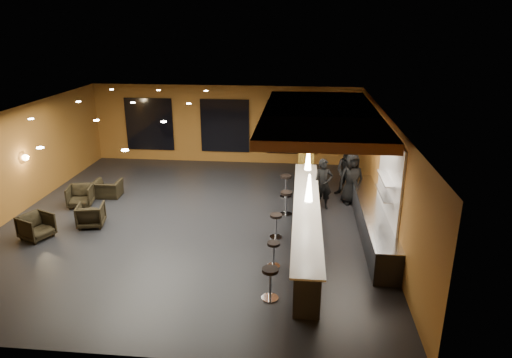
# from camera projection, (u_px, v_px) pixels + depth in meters

# --- Properties ---
(floor) EXTENTS (12.00, 13.00, 0.10)m
(floor) POSITION_uv_depth(u_px,v_px,m) (194.00, 220.00, 15.06)
(floor) COLOR black
(floor) RESTS_ON ground
(ceiling) EXTENTS (12.00, 13.00, 0.10)m
(ceiling) POSITION_uv_depth(u_px,v_px,m) (189.00, 113.00, 13.87)
(ceiling) COLOR black
(wall_back) EXTENTS (12.00, 0.10, 3.50)m
(wall_back) POSITION_uv_depth(u_px,v_px,m) (225.00, 124.00, 20.62)
(wall_back) COLOR brown
(wall_back) RESTS_ON floor
(wall_front) EXTENTS (12.00, 0.10, 3.50)m
(wall_front) POSITION_uv_depth(u_px,v_px,m) (109.00, 279.00, 8.32)
(wall_front) COLOR brown
(wall_front) RESTS_ON floor
(wall_left) EXTENTS (0.10, 13.00, 3.50)m
(wall_left) POSITION_uv_depth(u_px,v_px,m) (12.00, 163.00, 15.03)
(wall_left) COLOR brown
(wall_left) RESTS_ON floor
(wall_right) EXTENTS (0.10, 13.00, 3.50)m
(wall_right) POSITION_uv_depth(u_px,v_px,m) (386.00, 175.00, 13.90)
(wall_right) COLOR brown
(wall_right) RESTS_ON floor
(wood_soffit) EXTENTS (3.60, 8.00, 0.28)m
(wood_soffit) POSITION_uv_depth(u_px,v_px,m) (320.00, 115.00, 14.50)
(wood_soffit) COLOR #9E572E
(wood_soffit) RESTS_ON ceiling
(window_left) EXTENTS (2.20, 0.06, 2.40)m
(window_left) POSITION_uv_depth(u_px,v_px,m) (149.00, 124.00, 20.86)
(window_left) COLOR black
(window_left) RESTS_ON wall_back
(window_center) EXTENTS (2.20, 0.06, 2.40)m
(window_center) POSITION_uv_depth(u_px,v_px,m) (225.00, 126.00, 20.53)
(window_center) COLOR black
(window_center) RESTS_ON wall_back
(window_right) EXTENTS (2.20, 0.06, 2.40)m
(window_right) POSITION_uv_depth(u_px,v_px,m) (292.00, 127.00, 20.25)
(window_right) COLOR black
(window_right) RESTS_ON wall_back
(tile_backsplash) EXTENTS (0.06, 3.20, 2.40)m
(tile_backsplash) POSITION_uv_depth(u_px,v_px,m) (390.00, 178.00, 12.89)
(tile_backsplash) COLOR white
(tile_backsplash) RESTS_ON wall_right
(bar_counter) EXTENTS (0.60, 8.00, 1.00)m
(bar_counter) POSITION_uv_depth(u_px,v_px,m) (306.00, 223.00, 13.60)
(bar_counter) COLOR black
(bar_counter) RESTS_ON floor
(bar_top) EXTENTS (0.78, 8.10, 0.05)m
(bar_top) POSITION_uv_depth(u_px,v_px,m) (307.00, 206.00, 13.43)
(bar_top) COLOR white
(bar_top) RESTS_ON bar_counter
(prep_counter) EXTENTS (0.70, 6.00, 0.86)m
(prep_counter) POSITION_uv_depth(u_px,v_px,m) (372.00, 221.00, 13.91)
(prep_counter) COLOR black
(prep_counter) RESTS_ON floor
(prep_top) EXTENTS (0.72, 6.00, 0.03)m
(prep_top) POSITION_uv_depth(u_px,v_px,m) (373.00, 207.00, 13.76)
(prep_top) COLOR silver
(prep_top) RESTS_ON prep_counter
(wall_shelf_lower) EXTENTS (0.30, 1.50, 0.03)m
(wall_shelf_lower) POSITION_uv_depth(u_px,v_px,m) (385.00, 193.00, 12.85)
(wall_shelf_lower) COLOR silver
(wall_shelf_lower) RESTS_ON wall_right
(wall_shelf_upper) EXTENTS (0.30, 1.50, 0.03)m
(wall_shelf_upper) POSITION_uv_depth(u_px,v_px,m) (386.00, 178.00, 12.70)
(wall_shelf_upper) COLOR silver
(wall_shelf_upper) RESTS_ON wall_right
(column) EXTENTS (0.60, 0.60, 3.50)m
(column) POSITION_uv_depth(u_px,v_px,m) (307.00, 143.00, 17.51)
(column) COLOR brown
(column) RESTS_ON floor
(wall_sconce) EXTENTS (0.22, 0.22, 0.22)m
(wall_sconce) POSITION_uv_depth(u_px,v_px,m) (25.00, 158.00, 15.47)
(wall_sconce) COLOR #FFE5B2
(wall_sconce) RESTS_ON wall_left
(pendant_0) EXTENTS (0.20, 0.20, 0.70)m
(pendant_0) POSITION_uv_depth(u_px,v_px,m) (309.00, 188.00, 11.11)
(pendant_0) COLOR white
(pendant_0) RESTS_ON wood_soffit
(pendant_1) EXTENTS (0.20, 0.20, 0.70)m
(pendant_1) POSITION_uv_depth(u_px,v_px,m) (308.00, 158.00, 13.46)
(pendant_1) COLOR white
(pendant_1) RESTS_ON wood_soffit
(pendant_2) EXTENTS (0.20, 0.20, 0.70)m
(pendant_2) POSITION_uv_depth(u_px,v_px,m) (308.00, 138.00, 15.81)
(pendant_2) COLOR white
(pendant_2) RESTS_ON wood_soffit
(staff_a) EXTENTS (0.72, 0.54, 1.78)m
(staff_a) POSITION_uv_depth(u_px,v_px,m) (323.00, 184.00, 15.64)
(staff_a) COLOR black
(staff_a) RESTS_ON floor
(staff_b) EXTENTS (1.11, 0.99, 1.88)m
(staff_b) POSITION_uv_depth(u_px,v_px,m) (348.00, 172.00, 16.74)
(staff_b) COLOR black
(staff_b) RESTS_ON floor
(staff_c) EXTENTS (1.02, 0.80, 1.83)m
(staff_c) POSITION_uv_depth(u_px,v_px,m) (352.00, 179.00, 16.08)
(staff_c) COLOR black
(staff_c) RESTS_ON floor
(armchair_a) EXTENTS (1.08, 1.07, 0.75)m
(armchair_a) POSITION_uv_depth(u_px,v_px,m) (36.00, 226.00, 13.63)
(armchair_a) COLOR black
(armchair_a) RESTS_ON floor
(armchair_b) EXTENTS (0.95, 0.97, 0.74)m
(armchair_b) POSITION_uv_depth(u_px,v_px,m) (91.00, 215.00, 14.45)
(armchair_b) COLOR black
(armchair_b) RESTS_ON floor
(armchair_c) EXTENTS (0.96, 0.98, 0.75)m
(armchair_c) POSITION_uv_depth(u_px,v_px,m) (80.00, 196.00, 16.00)
(armchair_c) COLOR black
(armchair_c) RESTS_ON floor
(armchair_d) EXTENTS (0.99, 0.87, 0.62)m
(armchair_d) POSITION_uv_depth(u_px,v_px,m) (108.00, 189.00, 16.84)
(armchair_d) COLOR black
(armchair_d) RESTS_ON floor
(bar_stool_0) EXTENTS (0.41, 0.41, 0.81)m
(bar_stool_0) POSITION_uv_depth(u_px,v_px,m) (270.00, 280.00, 10.59)
(bar_stool_0) COLOR silver
(bar_stool_0) RESTS_ON floor
(bar_stool_1) EXTENTS (0.36, 0.36, 0.71)m
(bar_stool_1) POSITION_uv_depth(u_px,v_px,m) (274.00, 251.00, 12.02)
(bar_stool_1) COLOR silver
(bar_stool_1) RESTS_ON floor
(bar_stool_2) EXTENTS (0.38, 0.38, 0.76)m
(bar_stool_2) POSITION_uv_depth(u_px,v_px,m) (276.00, 223.00, 13.62)
(bar_stool_2) COLOR silver
(bar_stool_2) RESTS_ON floor
(bar_stool_3) EXTENTS (0.42, 0.42, 0.82)m
(bar_stool_3) POSITION_uv_depth(u_px,v_px,m) (286.00, 200.00, 15.23)
(bar_stool_3) COLOR silver
(bar_stool_3) RESTS_ON floor
(bar_stool_4) EXTENTS (0.42, 0.42, 0.84)m
(bar_stool_4) POSITION_uv_depth(u_px,v_px,m) (286.00, 183.00, 16.77)
(bar_stool_4) COLOR silver
(bar_stool_4) RESTS_ON floor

